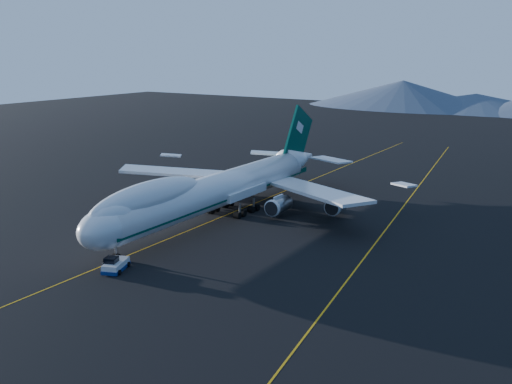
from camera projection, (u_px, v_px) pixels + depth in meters
The scene contains 5 objects.
ground at pixel (218, 219), 110.04m from camera, with size 500.00×500.00×0.00m, color black.
taxiway_line_main at pixel (218, 219), 110.04m from camera, with size 0.25×220.00×0.01m, color #D1920C.
taxiway_line_side at pixel (385, 231), 102.62m from camera, with size 0.25×200.00×0.01m, color #D1920C.
boeing_747 at pixel (217, 189), 108.66m from camera, with size 59.62×72.43×19.37m.
pushback_tug at pixel (116, 266), 84.16m from camera, with size 4.14×5.55×2.17m.
Camera 1 is at (62.85, -85.06, 31.70)m, focal length 40.00 mm.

